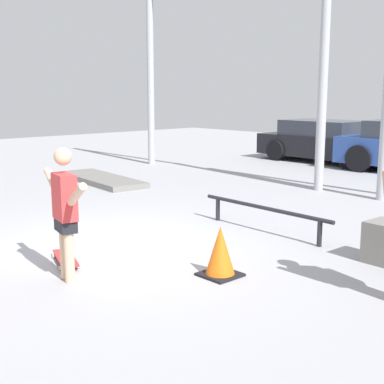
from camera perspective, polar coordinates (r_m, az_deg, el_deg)
The scene contains 8 objects.
ground_plane at distance 7.43m, azimuth -7.81°, elevation -5.98°, with size 36.00×36.00×0.00m, color #9E9EA3.
skateboarder at distance 6.10m, azimuth -13.40°, elevation -1.68°, with size 1.31×0.35×1.51m.
skateboard at distance 6.91m, azimuth -13.33°, elevation -6.89°, with size 0.81×0.47×0.08m.
manual_pad at distance 12.91m, azimuth -9.63°, elevation 1.34°, with size 2.87×0.93×0.13m, color slate.
grind_rail at distance 8.19m, azimuth 7.71°, elevation -2.08°, with size 2.49×0.13×0.41m.
canopy_support_left at distance 13.76m, azimuth 3.39°, elevation 15.97°, with size 6.08×0.20×5.44m.
parked_car_black at distance 16.86m, azimuth 14.10°, elevation 5.22°, with size 4.25×1.94×1.26m.
traffic_cone at distance 6.22m, azimuth 3.03°, elevation -6.39°, with size 0.43×0.43×0.60m.
Camera 1 is at (5.88, -4.02, 2.11)m, focal length 50.00 mm.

